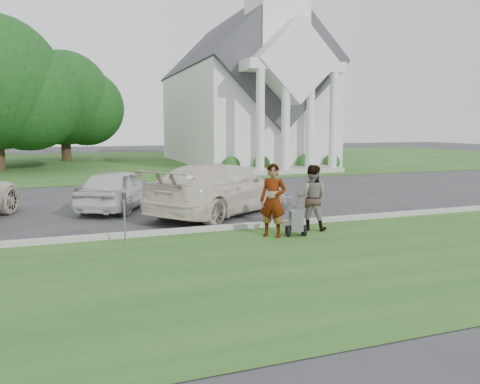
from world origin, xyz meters
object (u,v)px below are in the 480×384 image
church (243,85)px  car_c (221,189)px  parking_meter_near (124,212)px  car_b (118,189)px  striping_cart (296,221)px  tree_back (64,103)px  person_right (311,198)px  person_left (273,201)px

church → car_c: bearing=-112.2°
parking_meter_near → car_b: bearing=86.2°
church → parking_meter_near: bearing=-116.4°
striping_cart → car_b: bearing=133.2°
car_b → car_c: size_ratio=0.72×
church → tree_back: church is taller
church → car_c: size_ratio=4.28×
tree_back → parking_meter_near: bearing=-87.3°
parking_meter_near → car_c: size_ratio=0.23×
person_right → car_c: size_ratio=0.31×
person_right → car_c: person_right is taller
tree_back → person_right: bearing=-78.1°
tree_back → person_left: size_ratio=5.20×
striping_cart → car_b: size_ratio=0.25×
person_right → parking_meter_near: (-4.90, 0.00, -0.07)m
striping_cart → parking_meter_near: bearing=-178.3°
tree_back → parking_meter_near: (1.44, -30.19, -3.92)m
parking_meter_near → car_b: (0.34, 5.10, -0.12)m
car_c → person_right: bearing=170.6°
person_left → person_right: 1.36m
person_right → car_b: bearing=-14.7°
church → car_c: 22.41m
tree_back → car_c: bearing=-80.0°
car_b → car_c: bearing=174.0°
tree_back → church: bearing=-27.8°
person_left → car_c: bearing=134.1°
striping_cart → car_c: (-0.85, 3.64, 0.43)m
person_left → car_c: (-0.27, 3.50, -0.11)m
church → person_right: size_ratio=13.75×
tree_back → car_b: tree_back is taller
striping_cart → person_right: 1.01m
person_left → person_right: person_left is taller
striping_cart → car_b: 6.83m
church → parking_meter_near: church is taller
striping_cart → person_right: (0.72, 0.53, 0.49)m
striping_cart → car_c: size_ratio=0.18×
tree_back → person_left: bearing=-80.6°
tree_back → striping_cart: (5.62, -30.71, -4.34)m
striping_cart → church: bearing=81.7°
person_right → car_b: (-4.57, 5.10, -0.19)m
church → person_right: bearing=-106.0°
church → tree_back: size_ratio=2.51×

